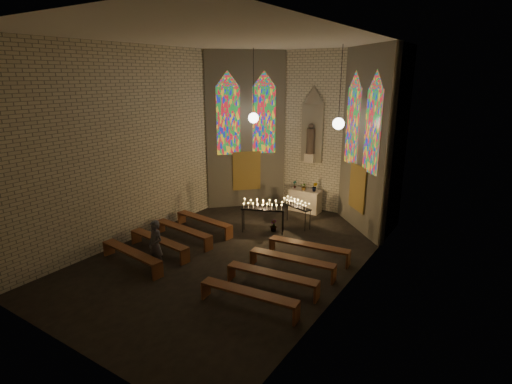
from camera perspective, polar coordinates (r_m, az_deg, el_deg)
floor at (r=13.95m, az=-3.10°, el=-8.89°), size 12.00×12.00×0.00m
room at (r=15.62m, az=4.04°, el=8.13°), size 8.22×12.43×7.00m
altar at (r=18.15m, az=7.04°, el=-1.21°), size 1.40×0.60×1.00m
flower_vase_left at (r=18.19m, az=5.56°, el=1.09°), size 0.20×0.16×0.34m
flower_vase_center at (r=17.89m, az=6.90°, el=0.80°), size 0.37×0.33×0.36m
flower_vase_right at (r=17.75m, az=8.39°, el=0.74°), size 0.27×0.23×0.43m
aisle_flower_pot at (r=15.81m, az=2.52°, el=-4.80°), size 0.35×0.35×0.48m
votive_stand_left at (r=15.42m, az=0.99°, el=-2.11°), size 1.70×1.02×1.23m
votive_stand_right at (r=16.23m, az=5.78°, el=-1.79°), size 1.47×0.81×1.06m
pew_left_0 at (r=15.89m, az=-7.45°, el=-4.08°), size 2.78×0.69×0.53m
pew_right_0 at (r=13.58m, az=7.55°, el=-7.75°), size 2.78×0.69×0.53m
pew_left_1 at (r=15.06m, az=-10.40°, el=-5.39°), size 2.78×0.69×0.53m
pew_right_1 at (r=12.60m, az=5.14°, el=-9.67°), size 2.78×0.69×0.53m
pew_left_2 at (r=14.29m, az=-13.71°, el=-6.83°), size 2.78×0.69×0.53m
pew_right_2 at (r=11.67m, az=2.31°, el=-11.87°), size 2.78×0.69×0.53m
pew_left_3 at (r=13.58m, az=-17.39°, el=-8.40°), size 2.78×0.69×0.53m
pew_right_3 at (r=10.78m, az=-1.06°, el=-14.42°), size 2.78×0.69×0.53m
visitor at (r=13.03m, az=-14.13°, el=-7.38°), size 0.63×0.45×1.62m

